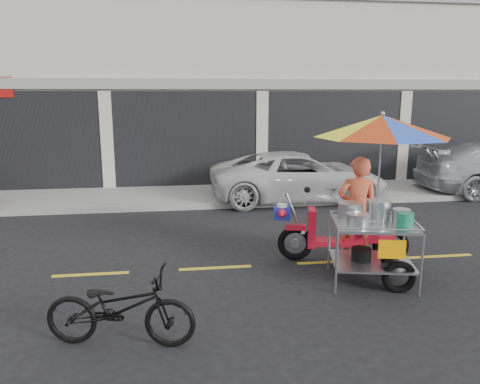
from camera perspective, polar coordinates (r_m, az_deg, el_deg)
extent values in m
plane|color=black|center=(8.27, 11.07, -8.38)|extent=(90.00, 90.00, 0.00)
cube|color=gray|center=(13.36, 3.40, 0.00)|extent=(45.00, 3.00, 0.15)
cube|color=beige|center=(18.03, 0.28, 15.66)|extent=(36.00, 8.00, 8.00)
cube|color=black|center=(14.09, 2.68, 6.29)|extent=(35.28, 0.06, 2.90)
cube|color=gray|center=(14.00, 2.76, 13.01)|extent=(36.00, 0.12, 0.30)
cube|color=gold|center=(8.26, 11.07, -8.35)|extent=(42.00, 0.10, 0.01)
imported|color=silver|center=(12.64, 7.11, 1.91)|extent=(4.73, 2.22, 1.31)
imported|color=black|center=(5.63, -14.40, -13.52)|extent=(1.81, 0.94, 0.91)
torus|color=black|center=(8.17, 6.74, -6.23)|extent=(0.62, 0.25, 0.61)
torus|color=black|center=(8.39, 17.89, -6.26)|extent=(0.62, 0.25, 0.61)
cylinder|color=#9EA0A5|center=(8.17, 6.74, -6.23)|extent=(0.16, 0.10, 0.15)
cylinder|color=#9EA0A5|center=(8.39, 17.89, -6.26)|extent=(0.16, 0.10, 0.15)
cube|color=red|center=(8.09, 6.79, -4.27)|extent=(0.36, 0.20, 0.09)
cylinder|color=#9EA0A5|center=(8.04, 6.82, -3.17)|extent=(0.39, 0.14, 0.87)
cube|color=red|center=(8.10, 8.70, -4.30)|extent=(0.21, 0.39, 0.65)
cube|color=red|center=(8.22, 12.03, -5.99)|extent=(0.91, 0.48, 0.09)
cube|color=red|center=(8.23, 15.46, -4.35)|extent=(0.85, 0.45, 0.43)
cube|color=black|center=(8.14, 14.81, -2.67)|extent=(0.74, 0.41, 0.11)
cylinder|color=#9EA0A5|center=(7.97, 7.80, -0.94)|extent=(0.17, 0.59, 0.04)
sphere|color=black|center=(8.16, 8.20, 0.27)|extent=(0.11, 0.11, 0.11)
cylinder|color=white|center=(8.11, 7.69, -4.80)|extent=(0.15, 0.15, 0.05)
cube|color=navy|center=(8.01, 5.14, -2.55)|extent=(0.33, 0.29, 0.22)
cylinder|color=white|center=(7.98, 5.16, -1.65)|extent=(0.21, 0.21, 0.05)
cone|color=red|center=(7.83, 5.15, -2.73)|extent=(0.24, 0.27, 0.19)
torus|color=black|center=(7.24, 18.80, -9.78)|extent=(0.51, 0.21, 0.50)
cylinder|color=#9EA0A5|center=(6.90, 11.67, -8.52)|extent=(0.05, 0.05, 0.92)
cylinder|color=#9EA0A5|center=(7.81, 10.83, -6.04)|extent=(0.05, 0.05, 0.92)
cylinder|color=#9EA0A5|center=(7.14, 21.25, -8.39)|extent=(0.05, 0.05, 0.92)
cylinder|color=#9EA0A5|center=(8.02, 19.32, -6.02)|extent=(0.05, 0.05, 0.92)
cube|color=#9EA0A5|center=(7.49, 15.73, -8.17)|extent=(1.37, 1.21, 0.03)
cube|color=#9EA0A5|center=(7.31, 16.00, -3.80)|extent=(1.37, 1.21, 0.04)
cylinder|color=#9EA0A5|center=(6.84, 16.80, -4.37)|extent=(1.16, 0.29, 0.03)
cylinder|color=#9EA0A5|center=(7.75, 15.34, -2.37)|extent=(1.16, 0.29, 0.03)
cylinder|color=#9EA0A5|center=(7.20, 11.39, -3.27)|extent=(0.24, 0.95, 0.03)
cylinder|color=#9EA0A5|center=(7.43, 20.51, -3.32)|extent=(0.24, 0.95, 0.03)
cylinder|color=#9EA0A5|center=(7.94, 15.08, -6.97)|extent=(0.22, 0.80, 0.04)
cylinder|color=#9EA0A5|center=(7.78, 15.29, -3.22)|extent=(0.22, 0.80, 0.04)
cube|color=#FF9E00|center=(6.92, 18.03, -6.67)|extent=(0.37, 0.10, 0.27)
cylinder|color=#B7B7BC|center=(7.42, 13.29, -2.30)|extent=(0.45, 0.45, 0.23)
cylinder|color=#B7B7BC|center=(7.51, 16.53, -2.15)|extent=(0.44, 0.44, 0.28)
cylinder|color=#B7B7BC|center=(7.42, 19.07, -2.84)|extent=(0.31, 0.31, 0.19)
cylinder|color=#B7B7BC|center=(7.05, 14.20, -3.39)|extent=(0.40, 0.40, 0.17)
cylinder|color=#1C805E|center=(7.11, 19.46, -3.30)|extent=(0.28, 0.28, 0.24)
cylinder|color=black|center=(7.42, 14.55, -7.36)|extent=(0.36, 0.36, 0.19)
cylinder|color=black|center=(7.51, 17.81, -7.41)|extent=(0.31, 0.31, 0.17)
cylinder|color=#9EA0A5|center=(7.25, 16.62, 2.59)|extent=(0.03, 0.03, 1.62)
sphere|color=#9EA0A5|center=(7.17, 17.02, 9.13)|extent=(0.06, 0.06, 0.06)
imported|color=#E65E3C|center=(8.11, 14.09, -2.17)|extent=(0.75, 0.57, 1.82)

